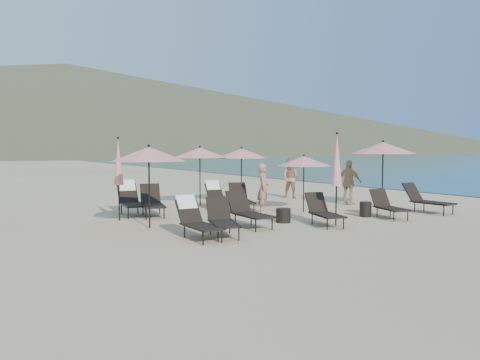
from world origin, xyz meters
TOP-DOWN VIEW (x-y plane):
  - ground at (0.00, 0.00)m, footprint 800.00×800.00m
  - volcanic_headland at (71.37, 302.62)m, footprint 690.00×690.00m
  - lounger_0 at (-4.84, -0.08)m, footprint 0.63×1.66m
  - lounger_1 at (-4.12, -0.13)m, footprint 1.11×1.73m
  - lounger_2 at (-2.83, 0.60)m, footprint 0.70×1.73m
  - lounger_3 at (-0.87, -0.38)m, footprint 1.03×1.68m
  - lounger_4 at (1.84, -0.43)m, footprint 1.03×1.63m
  - lounger_5 at (3.93, -0.34)m, footprint 0.73×1.76m
  - lounger_6 at (-4.80, 4.74)m, footprint 0.89×1.89m
  - lounger_7 at (-4.30, 4.09)m, footprint 1.12×1.87m
  - lounger_8 at (-1.74, 4.12)m, footprint 0.78×1.72m
  - lounger_9 at (-1.20, 3.50)m, footprint 1.17×1.80m
  - umbrella_open_0 at (-5.26, 1.92)m, footprint 2.17×2.17m
  - umbrella_open_1 at (0.48, 2.08)m, footprint 1.86×1.86m
  - umbrella_open_2 at (3.65, 1.34)m, footprint 2.34×2.34m
  - umbrella_open_3 at (-1.71, 5.62)m, footprint 2.15×2.15m
  - umbrella_open_4 at (-0.01, 5.32)m, footprint 2.11×2.11m
  - umbrella_closed_0 at (-0.59, -0.59)m, footprint 0.31×0.31m
  - umbrella_closed_1 at (3.55, 3.60)m, footprint 0.30×0.30m
  - umbrella_closed_2 at (-5.54, 3.68)m, footprint 0.30×0.30m
  - side_table_0 at (-1.52, 0.66)m, footprint 0.45×0.45m
  - side_table_1 at (1.44, 0.14)m, footprint 0.38×0.38m
  - beachgoer_a at (-0.79, 2.72)m, footprint 0.71×0.73m
  - beachgoer_b at (2.90, 5.76)m, footprint 1.03×1.07m
  - beachgoer_c at (3.30, 2.68)m, footprint 0.75×1.11m

SIDE VIEW (x-z plane):
  - ground at x=0.00m, z-range 0.00..0.00m
  - side_table_0 at x=-1.52m, z-range 0.00..0.42m
  - side_table_1 at x=1.44m, z-range 0.00..0.49m
  - lounger_4 at x=1.84m, z-range -0.03..0.85m
  - lounger_3 at x=-0.87m, z-range -0.03..0.87m
  - lounger_1 at x=-4.12m, z-range -0.03..0.90m
  - lounger_9 at x=-1.20m, z-range -0.03..0.93m
  - lounger_2 at x=-2.83m, z-range -0.03..0.95m
  - lounger_5 at x=3.93m, z-range -0.03..0.97m
  - lounger_7 at x=-4.30m, z-range -0.03..0.98m
  - lounger_0 at x=-4.84m, z-range -0.02..1.00m
  - lounger_8 at x=-1.74m, z-range -0.02..1.01m
  - lounger_6 at x=-4.80m, z-range -0.03..1.11m
  - beachgoer_a at x=-0.79m, z-range 0.00..1.70m
  - beachgoer_b at x=2.90m, z-range 0.00..1.75m
  - beachgoer_c at x=3.30m, z-range 0.00..1.75m
  - umbrella_open_1 at x=0.48m, z-range 0.77..2.78m
  - umbrella_closed_2 at x=-5.54m, z-range 0.50..3.08m
  - umbrella_closed_1 at x=3.55m, z-range 0.51..3.10m
  - umbrella_closed_0 at x=-0.59m, z-range 0.53..3.21m
  - umbrella_open_4 at x=-0.01m, z-range 0.87..3.15m
  - umbrella_open_3 at x=-1.71m, z-range 0.89..3.20m
  - umbrella_open_0 at x=-5.26m, z-range 0.90..3.23m
  - umbrella_open_2 at x=3.65m, z-range 0.97..3.49m
  - volcanic_headland at x=71.37m, z-range -1.01..53.99m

